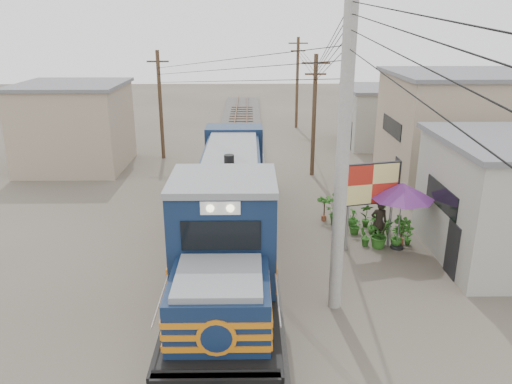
{
  "coord_description": "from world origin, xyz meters",
  "views": [
    {
      "loc": [
        0.8,
        -14.51,
        8.71
      ],
      "look_at": [
        1.04,
        4.45,
        2.2
      ],
      "focal_mm": 35.0,
      "sensor_mm": 36.0,
      "label": 1
    }
  ],
  "objects_px": {
    "market_umbrella": "(402,191)",
    "vendor": "(379,222)",
    "billboard": "(372,186)",
    "locomotive": "(229,211)"
  },
  "relations": [
    {
      "from": "billboard",
      "to": "market_umbrella",
      "type": "xyz_separation_m",
      "value": [
        1.2,
        -0.06,
        -0.19
      ]
    },
    {
      "from": "market_umbrella",
      "to": "vendor",
      "type": "relative_size",
      "value": 1.59
    },
    {
      "from": "market_umbrella",
      "to": "vendor",
      "type": "xyz_separation_m",
      "value": [
        -0.66,
        0.54,
        -1.52
      ]
    },
    {
      "from": "market_umbrella",
      "to": "vendor",
      "type": "distance_m",
      "value": 1.75
    },
    {
      "from": "locomotive",
      "to": "vendor",
      "type": "height_order",
      "value": "locomotive"
    },
    {
      "from": "market_umbrella",
      "to": "vendor",
      "type": "height_order",
      "value": "market_umbrella"
    },
    {
      "from": "locomotive",
      "to": "vendor",
      "type": "bearing_deg",
      "value": 9.62
    },
    {
      "from": "vendor",
      "to": "market_umbrella",
      "type": "bearing_deg",
      "value": 143.82
    },
    {
      "from": "billboard",
      "to": "market_umbrella",
      "type": "bearing_deg",
      "value": -16.52
    },
    {
      "from": "locomotive",
      "to": "billboard",
      "type": "relative_size",
      "value": 4.84
    }
  ]
}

